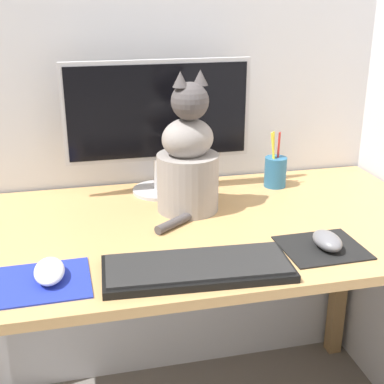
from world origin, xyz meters
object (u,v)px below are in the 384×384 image
object	(u,v)px
computer_mouse_left	(49,271)
pen_cup	(275,171)
keyboard	(197,268)
monitor	(158,119)
computer_mouse_right	(327,241)
cat	(188,161)

from	to	relation	value
computer_mouse_left	pen_cup	bearing A→B (deg)	32.79
keyboard	pen_cup	world-z (taller)	pen_cup
monitor	computer_mouse_right	size ratio (longest dim) A/B	5.57
computer_mouse_left	computer_mouse_right	size ratio (longest dim) A/B	1.13
keyboard	computer_mouse_right	xyz separation A→B (m)	(0.33, 0.04, 0.01)
cat	pen_cup	distance (m)	0.35
computer_mouse_right	pen_cup	distance (m)	0.45
computer_mouse_right	cat	bearing A→B (deg)	130.33
monitor	cat	distance (m)	0.19
cat	pen_cup	size ratio (longest dim) A/B	2.22
keyboard	pen_cup	xyz separation A→B (m)	(0.37, 0.49, 0.04)
monitor	computer_mouse_left	bearing A→B (deg)	-124.25
monitor	pen_cup	xyz separation A→B (m)	(0.37, -0.03, -0.18)
computer_mouse_right	monitor	bearing A→B (deg)	124.20
computer_mouse_right	cat	size ratio (longest dim) A/B	0.25
monitor	cat	xyz separation A→B (m)	(0.05, -0.16, -0.08)
keyboard	pen_cup	size ratio (longest dim) A/B	2.41
monitor	keyboard	distance (m)	0.56
computer_mouse_right	computer_mouse_left	bearing A→B (deg)	179.88
cat	pen_cup	world-z (taller)	cat
cat	pen_cup	bearing A→B (deg)	5.21
computer_mouse_left	keyboard	bearing A→B (deg)	-7.15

